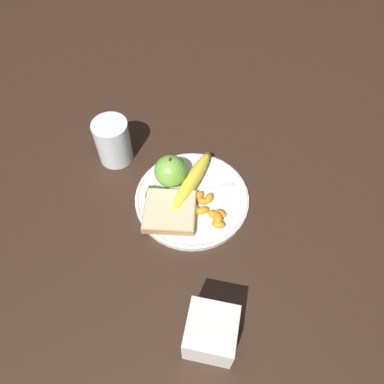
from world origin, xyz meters
The scene contains 18 objects.
ground_plane centered at (0.00, 0.00, 0.00)m, with size 3.00×3.00×0.00m, color #332116.
plate centered at (0.00, 0.00, 0.01)m, with size 0.25×0.25×0.01m.
juice_glass centered at (-0.20, 0.09, 0.05)m, with size 0.08×0.08×0.11m.
apple centered at (-0.06, 0.03, 0.05)m, with size 0.07×0.07×0.08m.
banana centered at (-0.01, 0.03, 0.03)m, with size 0.08×0.19×0.03m.
bread_slice centered at (-0.04, -0.05, 0.02)m, with size 0.12×0.12×0.02m.
fork centered at (-0.01, 0.01, 0.01)m, with size 0.16×0.09×0.00m.
jam_packet centered at (-0.08, -0.02, 0.02)m, with size 0.04×0.03×0.02m.
orange_segment_0 centered at (0.05, -0.04, 0.02)m, with size 0.03×0.03×0.02m.
orange_segment_1 centered at (0.01, 0.00, 0.02)m, with size 0.04×0.03×0.02m.
orange_segment_2 centered at (0.03, -0.01, 0.02)m, with size 0.03×0.02×0.01m.
orange_segment_3 centered at (0.03, -0.03, 0.02)m, with size 0.03×0.03×0.02m.
orange_segment_4 centered at (0.04, 0.00, 0.02)m, with size 0.02×0.03×0.02m.
orange_segment_5 centered at (0.07, -0.03, 0.02)m, with size 0.03×0.02×0.01m.
orange_segment_6 centered at (0.07, -0.06, 0.02)m, with size 0.03×0.02×0.02m.
orange_segment_7 centered at (0.01, -0.04, 0.02)m, with size 0.02×0.03×0.02m.
orange_segment_8 centered at (0.07, -0.05, 0.02)m, with size 0.03×0.04×0.02m.
condiment_caddy centered at (0.09, -0.29, 0.04)m, with size 0.08×0.08×0.09m.
Camera 1 is at (0.09, -0.45, 0.71)m, focal length 35.00 mm.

